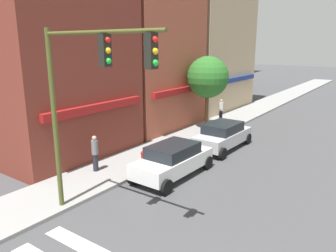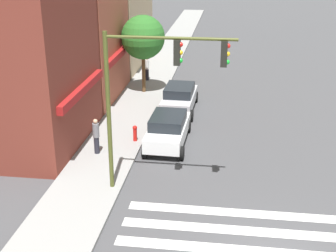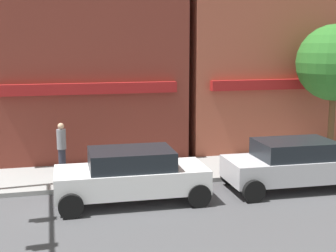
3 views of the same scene
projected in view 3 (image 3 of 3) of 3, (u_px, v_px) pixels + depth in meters
name	position (u px, v px, depth m)	size (l,w,h in m)	color
sedan_white	(131.00, 174.00, 13.66)	(4.45, 2.02, 1.59)	white
sedan_silver	(294.00, 163.00, 14.93)	(4.45, 2.02, 1.59)	#B7B7BC
pedestrian_grey_coat	(62.00, 147.00, 16.26)	(0.32, 0.32, 1.77)	#23232D
fire_hydrant	(118.00, 168.00, 15.28)	(0.24, 0.24, 0.84)	red
street_tree	(335.00, 63.00, 17.83)	(2.92, 2.92, 5.22)	brown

